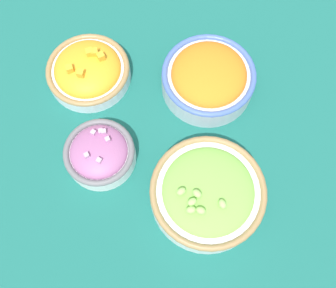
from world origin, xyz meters
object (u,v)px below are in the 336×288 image
Objects in this scene: bowl_lettuce at (207,193)px; bowl_squash at (88,71)px; bowl_red_onion at (100,153)px; bowl_carrots at (208,78)px.

bowl_lettuce is 0.35m from bowl_squash.
bowl_red_onion is (-0.12, -0.18, -0.01)m from bowl_lettuce.
bowl_red_onion is at bearing -1.24° from bowl_squash.
bowl_red_onion is at bearing -123.87° from bowl_lettuce.
bowl_lettuce is 0.24m from bowl_carrots.
bowl_squash is 0.19m from bowl_red_onion.
bowl_carrots is at bearing 71.99° from bowl_squash.
bowl_lettuce reaches higher than bowl_carrots.
bowl_lettuce is 1.54× the size of bowl_red_onion.
bowl_carrots reaches higher than bowl_squash.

